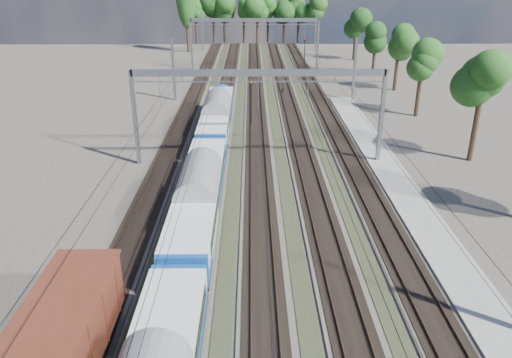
{
  "coord_description": "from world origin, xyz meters",
  "views": [
    {
      "loc": [
        -0.68,
        -14.95,
        17.51
      ],
      "look_at": [
        -0.34,
        19.47,
        2.8
      ],
      "focal_mm": 35.0,
      "sensor_mm": 36.0,
      "label": 1
    }
  ],
  "objects_px": {
    "worker": "(283,88)",
    "signal_far": "(305,51)",
    "emu_train": "(199,191)",
    "signal_near": "(251,96)"
  },
  "relations": [
    {
      "from": "worker",
      "to": "signal_far",
      "type": "xyz_separation_m",
      "value": [
        4.89,
        17.42,
        2.81
      ]
    },
    {
      "from": "emu_train",
      "to": "signal_near",
      "type": "distance_m",
      "value": 24.78
    },
    {
      "from": "worker",
      "to": "signal_near",
      "type": "height_order",
      "value": "signal_near"
    },
    {
      "from": "emu_train",
      "to": "worker",
      "type": "bearing_deg",
      "value": 78.09
    },
    {
      "from": "emu_train",
      "to": "signal_far",
      "type": "distance_m",
      "value": 59.43
    },
    {
      "from": "worker",
      "to": "signal_far",
      "type": "bearing_deg",
      "value": -5.11
    },
    {
      "from": "emu_train",
      "to": "signal_far",
      "type": "bearing_deg",
      "value": 76.94
    },
    {
      "from": "emu_train",
      "to": "worker",
      "type": "distance_m",
      "value": 41.4
    },
    {
      "from": "signal_near",
      "to": "emu_train",
      "type": "bearing_deg",
      "value": -104.92
    },
    {
      "from": "signal_far",
      "to": "emu_train",
      "type": "bearing_deg",
      "value": -115.21
    }
  ]
}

